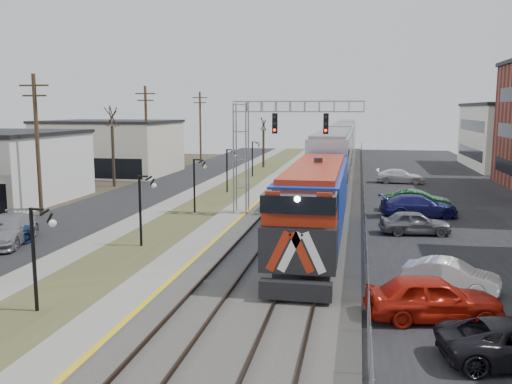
% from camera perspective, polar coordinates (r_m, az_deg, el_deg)
% --- Properties ---
extents(street_west, '(7.00, 120.00, 0.04)m').
position_cam_1_polar(street_west, '(49.12, -12.43, -0.34)').
color(street_west, black).
rests_on(street_west, ground).
extents(sidewalk, '(2.00, 120.00, 0.08)m').
position_cam_1_polar(sidewalk, '(47.54, -7.44, -0.48)').
color(sidewalk, gray).
rests_on(sidewalk, ground).
extents(grass_median, '(4.00, 120.00, 0.06)m').
position_cam_1_polar(grass_median, '(46.70, -3.93, -0.61)').
color(grass_median, '#434C28').
rests_on(grass_median, ground).
extents(platform, '(2.00, 120.00, 0.24)m').
position_cam_1_polar(platform, '(46.02, -0.32, -0.61)').
color(platform, gray).
rests_on(platform, ground).
extents(ballast_bed, '(8.00, 120.00, 0.20)m').
position_cam_1_polar(ballast_bed, '(45.34, 5.89, -0.82)').
color(ballast_bed, '#595651').
rests_on(ballast_bed, ground).
extents(parking_lot, '(16.00, 120.00, 0.04)m').
position_cam_1_polar(parking_lot, '(45.95, 20.97, -1.33)').
color(parking_lot, black).
rests_on(parking_lot, ground).
extents(platform_edge, '(0.24, 120.00, 0.01)m').
position_cam_1_polar(platform_edge, '(45.84, 0.76, -0.49)').
color(platform_edge, gold).
rests_on(platform_edge, platform).
extents(track_near, '(1.58, 120.00, 0.15)m').
position_cam_1_polar(track_near, '(45.52, 3.39, -0.53)').
color(track_near, '#2D2119').
rests_on(track_near, ballast_bed).
extents(track_far, '(1.58, 120.00, 0.15)m').
position_cam_1_polar(track_far, '(45.22, 7.79, -0.66)').
color(track_far, '#2D2119').
rests_on(track_far, ballast_bed).
extents(train, '(3.00, 85.85, 5.33)m').
position_cam_1_polar(train, '(64.45, 8.77, 4.46)').
color(train, '#1536B2').
rests_on(train, ground).
extents(signal_gantry, '(9.00, 1.07, 8.15)m').
position_cam_1_polar(signal_gantry, '(38.17, 0.93, 5.74)').
color(signal_gantry, gray).
rests_on(signal_gantry, ground).
extents(lampposts, '(0.14, 62.14, 4.00)m').
position_cam_1_polar(lampposts, '(30.73, -11.88, -1.91)').
color(lampposts, black).
rests_on(lampposts, ground).
extents(utility_poles, '(0.28, 80.28, 10.00)m').
position_cam_1_polar(utility_poles, '(41.18, -22.01, 4.50)').
color(utility_poles, '#4C3823').
rests_on(utility_poles, ground).
extents(fence, '(0.04, 120.00, 1.60)m').
position_cam_1_polar(fence, '(45.08, 11.23, -0.10)').
color(fence, gray).
rests_on(fence, ground).
extents(bare_trees, '(12.30, 42.30, 5.95)m').
position_cam_1_polar(bare_trees, '(52.82, -12.02, 3.22)').
color(bare_trees, '#382D23').
rests_on(bare_trees, ground).
extents(car_lot_a, '(5.07, 2.74, 1.64)m').
position_cam_1_polar(car_lot_a, '(20.80, 18.13, -10.65)').
color(car_lot_a, '#B51C0D').
rests_on(car_lot_a, ground).
extents(car_lot_b, '(4.10, 2.46, 1.28)m').
position_cam_1_polar(car_lot_b, '(24.36, 19.83, -8.33)').
color(car_lot_b, white).
rests_on(car_lot_b, ground).
extents(car_lot_d, '(5.70, 3.12, 1.57)m').
position_cam_1_polar(car_lot_d, '(39.82, 16.75, -1.47)').
color(car_lot_d, navy).
rests_on(car_lot_d, ground).
extents(car_lot_e, '(4.40, 2.18, 1.44)m').
position_cam_1_polar(car_lot_e, '(34.29, 16.40, -3.16)').
color(car_lot_e, slate).
rests_on(car_lot_e, ground).
extents(car_lot_f, '(4.87, 1.88, 1.58)m').
position_cam_1_polar(car_lot_f, '(41.89, 16.64, -0.97)').
color(car_lot_f, '#0D4518').
rests_on(car_lot_f, ground).
extents(car_street_b, '(3.63, 5.90, 1.60)m').
position_cam_1_polar(car_street_b, '(33.64, -24.70, -3.70)').
color(car_street_b, gray).
rests_on(car_street_b, ground).
extents(car_lot_g, '(4.97, 2.14, 1.43)m').
position_cam_1_polar(car_lot_g, '(57.66, 14.92, 1.58)').
color(car_lot_g, white).
rests_on(car_lot_g, ground).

